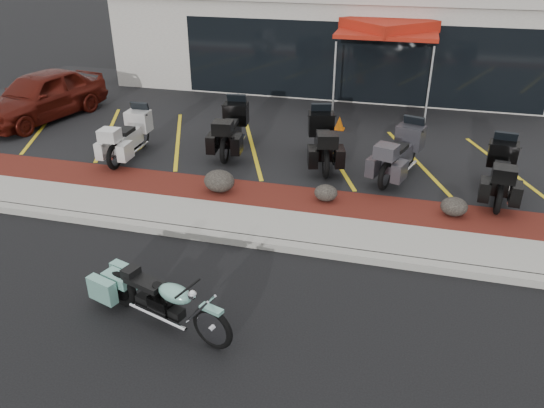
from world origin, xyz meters
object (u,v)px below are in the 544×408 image
(traffic_cone, at_px, (339,123))
(touring_white, at_px, (141,125))
(parked_car, at_px, (41,96))
(popup_canopy, at_px, (388,28))
(hero_cruiser, at_px, (212,322))

(traffic_cone, bearing_deg, touring_white, -150.40)
(touring_white, relative_size, parked_car, 0.49)
(touring_white, bearing_deg, popup_canopy, -49.27)
(hero_cruiser, relative_size, popup_canopy, 0.65)
(parked_car, bearing_deg, touring_white, -7.49)
(hero_cruiser, bearing_deg, touring_white, 141.44)
(parked_car, relative_size, traffic_cone, 10.94)
(hero_cruiser, bearing_deg, traffic_cone, 105.11)
(traffic_cone, xyz_separation_m, popup_canopy, (1.03, 2.56, 2.37))
(touring_white, height_order, popup_canopy, popup_canopy)
(hero_cruiser, height_order, popup_canopy, popup_canopy)
(traffic_cone, relative_size, popup_canopy, 0.10)
(traffic_cone, height_order, popup_canopy, popup_canopy)
(touring_white, height_order, parked_car, parked_car)
(touring_white, xyz_separation_m, parked_car, (-4.14, 1.45, 0.12))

